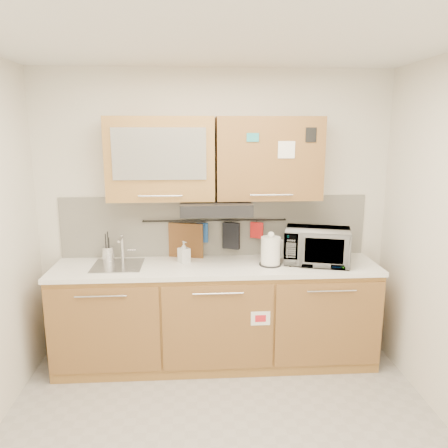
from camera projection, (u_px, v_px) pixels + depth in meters
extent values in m
plane|color=white|center=(225.00, 27.00, 2.28)|extent=(3.20, 3.20, 0.00)
plane|color=silver|center=(215.00, 215.00, 4.02)|extent=(3.20, 0.00, 3.20)
cube|color=#AC813D|center=(216.00, 316.00, 3.91)|extent=(2.80, 0.60, 0.88)
cube|color=black|center=(217.00, 355.00, 3.99)|extent=(2.80, 0.54, 0.10)
cube|color=olive|center=(103.00, 331.00, 3.54)|extent=(0.91, 0.02, 0.74)
cylinder|color=silver|center=(101.00, 296.00, 3.45)|extent=(0.41, 0.01, 0.01)
cube|color=olive|center=(218.00, 328.00, 3.60)|extent=(0.91, 0.02, 0.74)
cylinder|color=silver|center=(218.00, 294.00, 3.51)|extent=(0.41, 0.01, 0.01)
cube|color=olive|center=(329.00, 325.00, 3.66)|extent=(0.91, 0.02, 0.74)
cylinder|color=silver|center=(332.00, 291.00, 3.57)|extent=(0.41, 0.01, 0.01)
cube|color=white|center=(216.00, 267.00, 3.80)|extent=(2.82, 0.62, 0.04)
cube|color=silver|center=(215.00, 226.00, 4.03)|extent=(2.80, 0.02, 0.56)
cube|color=#AC813D|center=(161.00, 159.00, 3.71)|extent=(0.90, 0.35, 0.70)
cube|color=silver|center=(159.00, 154.00, 3.52)|extent=(0.76, 0.02, 0.42)
cube|color=olive|center=(268.00, 158.00, 3.77)|extent=(0.90, 0.35, 0.70)
cube|color=white|center=(286.00, 150.00, 3.58)|extent=(0.14, 0.00, 0.14)
cube|color=black|center=(216.00, 207.00, 3.75)|extent=(0.60, 0.46, 0.10)
cube|color=silver|center=(118.00, 267.00, 3.76)|extent=(0.42, 0.40, 0.03)
cylinder|color=silver|center=(122.00, 248.00, 3.89)|extent=(0.03, 0.03, 0.24)
cylinder|color=silver|center=(120.00, 239.00, 3.79)|extent=(0.02, 0.18, 0.02)
cylinder|color=black|center=(215.00, 220.00, 3.98)|extent=(1.30, 0.02, 0.02)
cylinder|color=silver|center=(108.00, 254.00, 3.88)|extent=(0.14, 0.14, 0.13)
cylinder|color=black|center=(106.00, 248.00, 3.88)|extent=(0.01, 0.01, 0.25)
cylinder|color=black|center=(109.00, 250.00, 3.86)|extent=(0.01, 0.01, 0.22)
cylinder|color=black|center=(108.00, 246.00, 3.89)|extent=(0.01, 0.01, 0.27)
cylinder|color=black|center=(106.00, 251.00, 3.86)|extent=(0.01, 0.01, 0.20)
cylinder|color=white|center=(271.00, 251.00, 3.77)|extent=(0.22, 0.22, 0.25)
sphere|color=white|center=(271.00, 235.00, 3.73)|extent=(0.06, 0.06, 0.06)
cube|color=white|center=(281.00, 248.00, 3.81)|extent=(0.03, 0.04, 0.16)
cylinder|color=black|center=(270.00, 264.00, 3.79)|extent=(0.19, 0.19, 0.01)
cube|color=black|center=(302.00, 253.00, 3.84)|extent=(0.26, 0.20, 0.17)
cube|color=black|center=(298.00, 244.00, 3.84)|extent=(0.09, 0.12, 0.01)
cube|color=black|center=(307.00, 245.00, 3.81)|extent=(0.09, 0.12, 0.01)
imported|color=#999999|center=(317.00, 246.00, 3.82)|extent=(0.64, 0.51, 0.31)
imported|color=#999999|center=(184.00, 252.00, 3.85)|extent=(0.12, 0.12, 0.19)
cube|color=brown|center=(186.00, 244.00, 4.00)|extent=(0.32, 0.10, 0.40)
cube|color=#1F4990|center=(202.00, 233.00, 3.98)|extent=(0.11, 0.04, 0.18)
cube|color=black|center=(231.00, 236.00, 4.01)|extent=(0.16, 0.10, 0.24)
cube|color=red|center=(257.00, 230.00, 4.01)|extent=(0.12, 0.07, 0.15)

